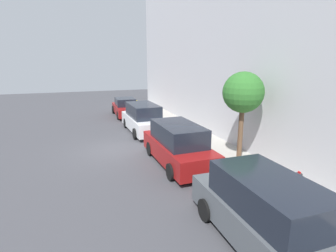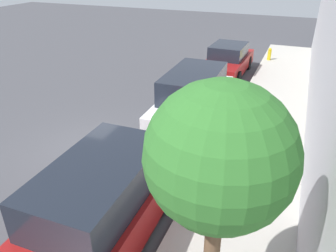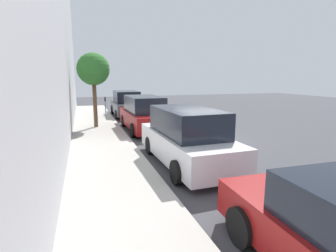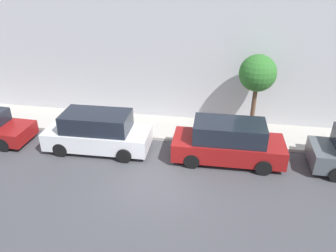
{
  "view_description": "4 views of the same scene",
  "coord_description": "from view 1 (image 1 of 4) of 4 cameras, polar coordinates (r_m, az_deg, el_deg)",
  "views": [
    {
      "loc": [
        -2.0,
        -13.6,
        4.65
      ],
      "look_at": [
        2.98,
        0.29,
        1.0
      ],
      "focal_mm": 28.0,
      "sensor_mm": 36.0,
      "label": 1
    },
    {
      "loc": [
        5.48,
        -7.22,
        5.34
      ],
      "look_at": [
        2.28,
        0.61,
        1.0
      ],
      "focal_mm": 35.0,
      "sensor_mm": 36.0,
      "label": 2
    },
    {
      "loc": [
        5.48,
        11.06,
        2.91
      ],
      "look_at": [
        2.3,
        1.29,
        1.0
      ],
      "focal_mm": 28.0,
      "sensor_mm": 36.0,
      "label": 3
    },
    {
      "loc": [
        -10.55,
        -2.45,
        8.23
      ],
      "look_at": [
        3.25,
        -0.07,
        1.0
      ],
      "focal_mm": 35.0,
      "sensor_mm": 36.0,
      "label": 4
    }
  ],
  "objects": [
    {
      "name": "parked_minivan_second",
      "position": [
        12.07,
        2.17,
        -4.12
      ],
      "size": [
        2.02,
        4.94,
        1.9
      ],
      "color": "maroon",
      "rests_on": "ground_plane"
    },
    {
      "name": "parked_minivan_nearest",
      "position": [
        7.38,
        20.72,
        -17.47
      ],
      "size": [
        2.02,
        4.93,
        1.9
      ],
      "color": "#4C5156",
      "rests_on": "ground_plane"
    },
    {
      "name": "parked_sedan_fourth",
      "position": [
        23.23,
        -9.24,
        3.98
      ],
      "size": [
        1.92,
        4.55,
        1.54
      ],
      "color": "maroon",
      "rests_on": "ground_plane"
    },
    {
      "name": "sidewalk",
      "position": [
        15.87,
        6.51,
        -2.95
      ],
      "size": [
        2.58,
        32.0,
        0.15
      ],
      "color": "#B2ADA3",
      "rests_on": "ground_plane"
    },
    {
      "name": "fire_hydrant",
      "position": [
        26.61,
        -6.81,
        4.81
      ],
      "size": [
        0.2,
        0.2,
        0.69
      ],
      "color": "gold",
      "rests_on": "sidewalk"
    },
    {
      "name": "ground_plane",
      "position": [
        14.51,
        -10.81,
        -5.06
      ],
      "size": [
        60.0,
        60.0,
        0.0
      ],
      "primitive_type": "plane",
      "color": "#424247"
    },
    {
      "name": "street_tree",
      "position": [
        11.77,
        16.04,
        6.86
      ],
      "size": [
        1.77,
        1.77,
        4.1
      ],
      "color": "brown",
      "rests_on": "sidewalk"
    },
    {
      "name": "building_facade",
      "position": [
        16.55,
        14.98,
        22.58
      ],
      "size": [
        2.0,
        32.0,
        14.55
      ],
      "color": "#B7B7BC",
      "rests_on": "ground_plane"
    },
    {
      "name": "parking_meter_near",
      "position": [
        8.77,
        26.31,
        -12.13
      ],
      "size": [
        0.11,
        0.15,
        1.41
      ],
      "color": "#ADADB2",
      "rests_on": "sidewalk"
    },
    {
      "name": "parked_minivan_third",
      "position": [
        17.63,
        -5.43,
        1.62
      ],
      "size": [
        2.03,
        4.95,
        1.9
      ],
      "color": "silver",
      "rests_on": "ground_plane"
    }
  ]
}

